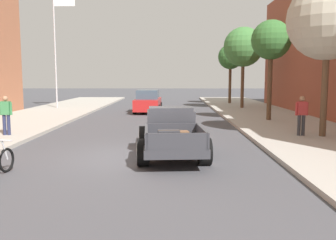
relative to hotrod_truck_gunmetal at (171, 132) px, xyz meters
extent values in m
plane|color=#47474C|center=(-1.22, -0.44, -0.75)|extent=(140.00, 140.00, 0.00)
cube|color=#333338|center=(0.02, -0.24, -0.21)|extent=(2.10, 5.01, 0.24)
cube|color=#333338|center=(-0.01, 0.11, 0.31)|extent=(1.63, 1.21, 0.80)
cube|color=#333338|center=(0.00, 0.06, 0.77)|extent=(1.50, 1.03, 0.12)
cube|color=#3D4C5B|center=(-0.05, 0.67, 0.47)|extent=(1.33, 0.13, 0.44)
cube|color=#333338|center=(-0.10, 1.40, 0.17)|extent=(1.42, 1.59, 0.52)
cube|color=silver|center=(-0.15, 2.20, 0.15)|extent=(0.69, 0.15, 0.47)
cube|color=#333338|center=(0.12, -1.64, -0.07)|extent=(1.83, 2.21, 0.04)
cube|color=#333338|center=(-0.69, -1.70, 0.15)|extent=(0.23, 2.10, 0.44)
cube|color=#333338|center=(0.93, -1.58, 0.15)|extent=(0.23, 2.10, 0.44)
cube|color=#333338|center=(0.19, -2.65, 0.15)|extent=(1.62, 0.19, 0.44)
cube|color=#333338|center=(0.05, -0.63, 0.15)|extent=(1.62, 0.19, 0.44)
cylinder|color=black|center=(-0.97, 1.04, -0.35)|extent=(0.42, 0.82, 0.80)
cylinder|color=silver|center=(-1.16, 1.02, -0.35)|extent=(0.06, 0.66, 0.66)
cylinder|color=silver|center=(-1.17, 1.02, -0.35)|extent=(0.04, 0.24, 0.24)
cylinder|color=black|center=(0.82, 1.16, -0.35)|extent=(0.42, 0.82, 0.80)
cylinder|color=silver|center=(1.00, 1.18, -0.35)|extent=(0.06, 0.66, 0.66)
cylinder|color=silver|center=(1.01, 1.18, -0.35)|extent=(0.04, 0.24, 0.24)
cylinder|color=black|center=(-0.78, -1.65, -0.35)|extent=(0.42, 0.82, 0.80)
cylinder|color=silver|center=(-0.97, -1.66, -0.35)|extent=(0.06, 0.66, 0.66)
cylinder|color=silver|center=(-0.98, -1.66, -0.35)|extent=(0.04, 0.24, 0.24)
cylinder|color=black|center=(1.01, -1.52, -0.35)|extent=(0.42, 0.82, 0.80)
cylinder|color=silver|center=(1.19, -1.51, -0.35)|extent=(0.06, 0.66, 0.66)
cylinder|color=silver|center=(1.20, -1.51, -0.35)|extent=(0.04, 0.24, 0.24)
cube|color=#2D2D33|center=(-0.04, -2.00, 0.15)|extent=(0.63, 0.48, 0.40)
cube|color=#3D2D1E|center=(-0.04, -2.00, 0.15)|extent=(0.62, 0.09, 0.42)
cube|color=brown|center=(0.32, -1.32, 0.09)|extent=(0.49, 0.40, 0.28)
torus|color=black|center=(-4.45, -2.42, -0.42)|extent=(0.17, 0.67, 0.67)
cylinder|color=silver|center=(-4.46, -2.48, -0.12)|extent=(0.09, 0.26, 0.58)
cylinder|color=silver|center=(-4.47, -2.60, 0.16)|extent=(0.62, 0.13, 0.04)
cube|color=#AD1E1E|center=(-1.72, 14.30, -0.14)|extent=(1.82, 4.34, 0.80)
cube|color=#384C5B|center=(-1.73, 14.15, 0.58)|extent=(1.57, 2.04, 0.64)
cylinder|color=black|center=(-2.52, 15.61, -0.42)|extent=(0.24, 0.67, 0.66)
cylinder|color=black|center=(-0.87, 15.57, -0.42)|extent=(0.24, 0.67, 0.66)
cylinder|color=black|center=(-2.58, 13.03, -0.42)|extent=(0.24, 0.67, 0.66)
cylinder|color=black|center=(-0.93, 12.99, -0.42)|extent=(0.24, 0.67, 0.66)
cylinder|color=#232847|center=(-7.01, 2.97, -0.17)|extent=(0.14, 0.14, 0.86)
cylinder|color=#232847|center=(-6.83, 2.97, -0.17)|extent=(0.14, 0.14, 0.86)
cube|color=#387A47|center=(-6.92, 2.97, 0.54)|extent=(0.36, 0.22, 0.56)
cylinder|color=#387A47|center=(-7.14, 2.97, 0.51)|extent=(0.09, 0.09, 0.54)
cylinder|color=#387A47|center=(-6.70, 2.97, 0.51)|extent=(0.09, 0.09, 0.54)
sphere|color=#9E7051|center=(-6.92, 2.97, 0.94)|extent=(0.22, 0.22, 0.22)
cylinder|color=#333338|center=(5.34, 3.00, -0.17)|extent=(0.14, 0.14, 0.86)
cylinder|color=#333338|center=(5.52, 3.00, -0.17)|extent=(0.14, 0.14, 0.86)
cube|color=#B23333|center=(5.43, 3.00, 0.54)|extent=(0.36, 0.22, 0.56)
cylinder|color=#B23333|center=(5.21, 3.00, 0.51)|extent=(0.09, 0.09, 0.54)
cylinder|color=#B23333|center=(5.65, 3.00, 0.51)|extent=(0.09, 0.09, 0.54)
sphere|color=#9E7051|center=(5.43, 3.00, 0.94)|extent=(0.22, 0.22, 0.22)
cylinder|color=#B2B2B7|center=(-9.12, 16.52, 3.90)|extent=(0.12, 0.12, 9.00)
cylinder|color=brown|center=(6.26, 2.85, 1.14)|extent=(0.26, 0.26, 3.50)
sphere|color=#ADA893|center=(6.26, 2.85, 4.10)|extent=(3.23, 3.23, 3.23)
cylinder|color=brown|center=(5.54, 8.52, 1.22)|extent=(0.26, 0.26, 3.66)
sphere|color=#33662D|center=(5.54, 8.52, 3.88)|extent=(2.20, 2.20, 2.20)
cylinder|color=brown|center=(5.58, 16.70, 1.20)|extent=(0.26, 0.26, 3.60)
sphere|color=#3D7538|center=(5.58, 16.70, 4.15)|extent=(3.09, 3.09, 3.09)
cylinder|color=brown|center=(5.43, 21.93, 1.11)|extent=(0.26, 0.26, 3.43)
sphere|color=#33662D|center=(5.43, 21.93, 3.68)|extent=(2.29, 2.29, 2.29)
camera|label=1|loc=(0.06, -11.95, 1.83)|focal=38.55mm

